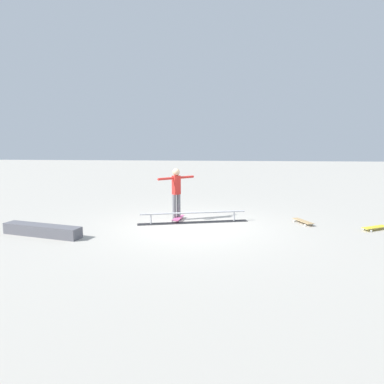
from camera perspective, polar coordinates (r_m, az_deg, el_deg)
name	(u,v)px	position (r m, az deg, el deg)	size (l,w,h in m)	color
ground_plane	(192,226)	(9.90, -0.05, -5.69)	(60.00, 60.00, 0.00)	#ADA89E
grind_rail	(193,218)	(10.31, 0.22, -4.30)	(3.26, 1.00, 0.33)	black
skate_ledge	(42,230)	(9.74, -23.42, -5.80)	(2.20, 0.38, 0.29)	#595960
skater_main	(176,190)	(10.52, -2.60, 0.28)	(1.01, 0.89, 1.59)	slate
skateboard_main	(178,218)	(10.62, -2.28, -4.30)	(0.34, 0.82, 0.09)	#E05993
loose_skateboard_yellow	(375,227)	(10.75, 27.87, -5.16)	(0.80, 0.55, 0.09)	yellow
loose_skateboard_natural	(303,221)	(10.72, 17.76, -4.59)	(0.49, 0.82, 0.09)	tan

